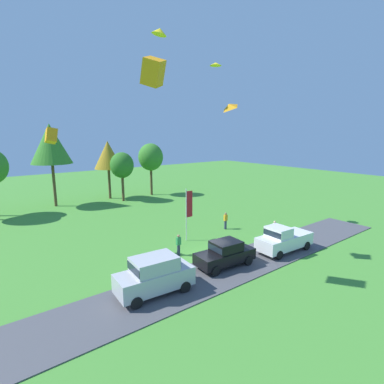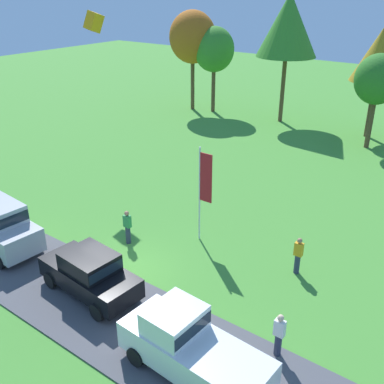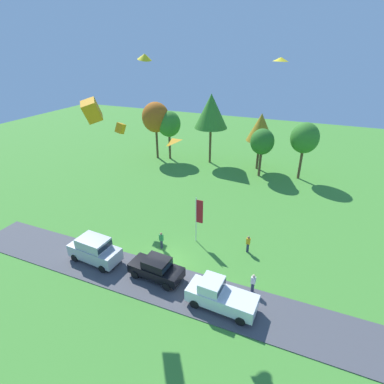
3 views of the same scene
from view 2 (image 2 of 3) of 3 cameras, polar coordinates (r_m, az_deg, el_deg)
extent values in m
plane|color=#478E33|center=(19.93, -8.61, -9.94)|extent=(120.00, 120.00, 0.00)
cube|color=#4C4C51|center=(18.74, -13.56, -12.91)|extent=(36.00, 4.40, 0.06)
cube|color=#B7B7BC|center=(22.62, -23.25, -4.50)|extent=(4.73, 2.23, 1.10)
cylinder|color=black|center=(24.46, -22.90, -3.63)|extent=(0.70, 0.29, 0.68)
cylinder|color=black|center=(21.32, -23.15, -8.08)|extent=(0.70, 0.29, 0.68)
cylinder|color=black|center=(21.98, -19.04, -6.31)|extent=(0.70, 0.29, 0.68)
cube|color=black|center=(18.49, -12.85, -10.43)|extent=(4.52, 2.12, 0.80)
cube|color=black|center=(18.00, -12.88, -8.61)|extent=(2.11, 1.78, 0.70)
cube|color=#19232D|center=(18.00, -12.88, -8.61)|extent=(2.15, 1.75, 0.38)
cylinder|color=black|center=(19.41, -17.50, -10.60)|extent=(0.70, 0.29, 0.68)
cylinder|color=black|center=(20.14, -13.42, -8.62)|extent=(0.70, 0.29, 0.68)
cylinder|color=black|center=(17.36, -11.91, -14.68)|extent=(0.70, 0.29, 0.68)
cylinder|color=black|center=(18.17, -7.61, -12.22)|extent=(0.70, 0.29, 0.68)
cube|color=white|center=(14.81, 0.33, -19.85)|extent=(5.09, 2.17, 1.00)
cube|color=white|center=(14.57, -2.20, -15.91)|extent=(1.59, 1.84, 0.80)
cube|color=#19232D|center=(14.57, -2.20, -15.91)|extent=(1.62, 1.80, 0.44)
cylinder|color=black|center=(15.54, -7.10, -20.00)|extent=(0.69, 0.28, 0.68)
cylinder|color=black|center=(16.45, -2.39, -16.68)|extent=(0.69, 0.28, 0.68)
cylinder|color=black|center=(15.03, 8.11, -22.05)|extent=(0.69, 0.28, 0.68)
cylinder|color=#2D334C|center=(19.91, 13.19, -8.89)|extent=(0.24, 0.24, 0.88)
cube|color=orange|center=(19.51, 13.40, -7.08)|extent=(0.36, 0.22, 0.60)
sphere|color=#9E7051|center=(19.30, 13.53, -6.03)|extent=(0.22, 0.22, 0.22)
cylinder|color=#2D334C|center=(21.66, -8.11, -5.41)|extent=(0.24, 0.24, 0.88)
cube|color=#2D8E47|center=(21.29, -8.23, -3.70)|extent=(0.36, 0.22, 0.60)
sphere|color=#9E7051|center=(21.10, -8.30, -2.70)|extent=(0.22, 0.22, 0.22)
cylinder|color=#2D334C|center=(15.98, 10.84, -18.58)|extent=(0.24, 0.24, 0.88)
cube|color=white|center=(15.48, 11.07, -16.59)|extent=(0.36, 0.22, 0.60)
sphere|color=beige|center=(15.20, 11.21, -15.41)|extent=(0.22, 0.22, 0.22)
cylinder|color=brown|center=(44.27, 0.08, 13.50)|extent=(0.36, 0.36, 4.79)
ellipsoid|color=#B25B19|center=(43.60, 0.08, 19.09)|extent=(4.31, 4.31, 4.74)
cylinder|color=brown|center=(43.56, 2.72, 12.81)|extent=(0.36, 0.36, 4.09)
ellipsoid|color=#387F28|center=(42.91, 2.82, 17.64)|extent=(3.68, 3.68, 4.05)
cylinder|color=brown|center=(40.85, 11.43, 12.61)|extent=(0.36, 0.36, 5.61)
cone|color=#387F28|center=(40.07, 12.11, 20.05)|extent=(5.05, 5.05, 5.05)
cylinder|color=brown|center=(38.66, 21.70, 9.72)|extent=(0.36, 0.36, 4.41)
cone|color=olive|center=(37.88, 22.74, 15.80)|extent=(3.97, 3.97, 3.97)
cylinder|color=brown|center=(36.02, 21.68, 8.02)|extent=(0.36, 0.36, 3.62)
ellipsoid|color=#2D7023|center=(35.30, 22.54, 13.09)|extent=(3.26, 3.26, 3.58)
cylinder|color=silver|center=(20.90, 0.97, -0.37)|extent=(0.08, 0.08, 4.71)
cube|color=red|center=(20.32, 1.79, 1.77)|extent=(0.64, 0.04, 2.36)
cube|color=orange|center=(27.92, -12.37, 20.36)|extent=(0.92, 1.02, 1.29)
camera|label=1|loc=(26.67, -65.28, 6.68)|focal=28.00mm
camera|label=3|loc=(9.14, -137.77, 21.29)|focal=28.00mm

